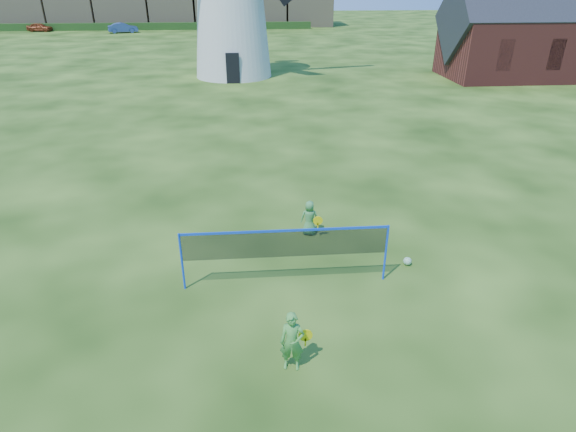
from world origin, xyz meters
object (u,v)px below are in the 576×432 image
(chapel, at_px, (535,34))
(badminton_net, at_px, (285,244))
(player_girl, at_px, (292,342))
(play_ball, at_px, (407,261))
(car_left, at_px, (40,27))
(player_boy, at_px, (310,218))
(car_right, at_px, (123,28))

(chapel, xyz_separation_m, badminton_net, (-20.71, -26.08, -2.02))
(player_girl, bearing_deg, chapel, 62.27)
(play_ball, bearing_deg, chapel, 55.68)
(badminton_net, bearing_deg, car_left, 114.83)
(player_girl, bearing_deg, play_ball, 53.43)
(badminton_net, bearing_deg, player_girl, -91.84)
(chapel, xyz_separation_m, player_boy, (-19.80, -23.55, -2.62))
(car_left, bearing_deg, player_boy, -146.37)
(badminton_net, distance_m, player_boy, 2.75)
(play_ball, bearing_deg, player_boy, 141.50)
(badminton_net, relative_size, car_left, 1.48)
(car_left, distance_m, car_right, 12.58)
(chapel, relative_size, car_right, 3.32)
(badminton_net, relative_size, play_ball, 22.95)
(badminton_net, distance_m, play_ball, 3.53)
(play_ball, height_order, car_left, car_left)
(player_boy, relative_size, car_right, 0.27)
(player_girl, distance_m, player_boy, 5.48)
(chapel, bearing_deg, car_right, 136.69)
(badminton_net, xyz_separation_m, play_ball, (3.32, 0.61, -1.03))
(chapel, relative_size, play_ball, 60.27)
(chapel, distance_m, play_ball, 30.99)
(chapel, distance_m, player_girl, 35.73)
(player_boy, distance_m, play_ball, 3.11)
(player_boy, bearing_deg, chapel, -123.02)
(badminton_net, xyz_separation_m, car_right, (-17.90, 62.48, -0.48))
(play_ball, relative_size, car_right, 0.06)
(player_boy, distance_m, car_left, 69.97)
(chapel, bearing_deg, car_left, 142.44)
(play_ball, bearing_deg, badminton_net, -169.58)
(chapel, relative_size, badminton_net, 2.63)
(player_boy, bearing_deg, car_left, -56.59)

